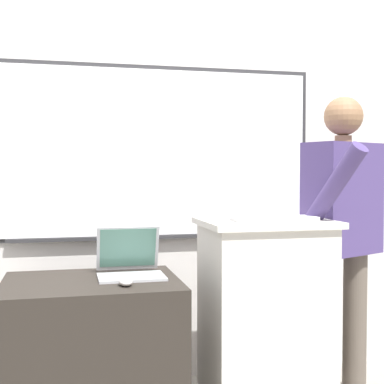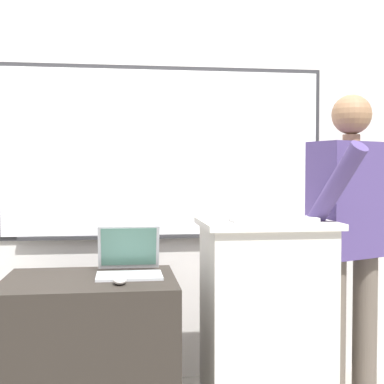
{
  "view_description": "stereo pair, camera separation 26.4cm",
  "coord_description": "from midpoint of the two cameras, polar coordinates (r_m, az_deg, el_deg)",
  "views": [
    {
      "loc": [
        -0.54,
        -2.03,
        1.24
      ],
      "look_at": [
        0.06,
        0.54,
        1.14
      ],
      "focal_mm": 50.0,
      "sensor_mm": 36.0,
      "label": 1
    },
    {
      "loc": [
        -0.28,
        -2.08,
        1.24
      ],
      "look_at": [
        0.06,
        0.54,
        1.14
      ],
      "focal_mm": 50.0,
      "sensor_mm": 36.0,
      "label": 2
    }
  ],
  "objects": [
    {
      "name": "back_wall",
      "position": [
        3.23,
        -0.12,
        5.94
      ],
      "size": [
        6.4,
        0.17,
        2.92
      ],
      "color": "silver",
      "rests_on": "ground_plane"
    },
    {
      "name": "lectern_podium",
      "position": [
        2.73,
        10.63,
        -13.54
      ],
      "size": [
        0.63,
        0.5,
        1.01
      ],
      "color": "beige",
      "rests_on": "ground_plane"
    },
    {
      "name": "side_desk",
      "position": [
        2.66,
        -7.92,
        -17.0
      ],
      "size": [
        0.81,
        0.62,
        0.74
      ],
      "color": "#28231E",
      "rests_on": "ground_plane"
    },
    {
      "name": "person_presenter",
      "position": [
        2.96,
        19.08,
        -3.56
      ],
      "size": [
        0.61,
        0.67,
        1.64
      ],
      "rotation": [
        0.0,
        0.0,
        0.41
      ],
      "color": "brown",
      "rests_on": "ground_plane"
    },
    {
      "name": "laptop",
      "position": [
        2.64,
        -3.88,
        -7.21
      ],
      "size": [
        0.31,
        0.3,
        0.23
      ],
      "color": "#B7BABF",
      "rests_on": "side_desk"
    },
    {
      "name": "wireless_keyboard",
      "position": [
        2.58,
        11.6,
        -2.89
      ],
      "size": [
        0.41,
        0.15,
        0.02
      ],
      "color": "silver",
      "rests_on": "lectern_podium"
    },
    {
      "name": "computer_mouse_by_laptop",
      "position": [
        2.41,
        -4.58,
        -9.41
      ],
      "size": [
        0.06,
        0.1,
        0.03
      ],
      "color": "silver",
      "rests_on": "side_desk"
    }
  ]
}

